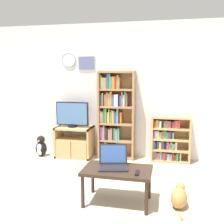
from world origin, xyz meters
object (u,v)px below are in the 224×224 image
Objects in this scene: laptop at (113,162)px; penguin_figurine at (41,147)px; remote_near_laptop at (137,173)px; television at (72,115)px; bookshelf_tall at (114,115)px; coffee_table at (117,173)px; tv_stand at (75,142)px; bookshelf_short at (168,140)px; cat at (179,197)px.

penguin_figurine is (-1.80, 1.48, -0.33)m from laptop.
remote_near_laptop is 2.70m from penguin_figurine.
laptop is (1.16, -1.60, -0.33)m from television.
bookshelf_tall is 1.89m from coffee_table.
tv_stand is 0.55m from television.
tv_stand is 1.67× the size of laptop.
television is 1.56× the size of penguin_figurine.
penguin_figurine is at bearing 128.15° from laptop.
bookshelf_short is (1.04, -0.00, -0.43)m from bookshelf_tall.
television is at bearing -170.53° from bookshelf_tall.
bookshelf_tall reaches higher than penguin_figurine.
laptop is (-0.69, -1.73, 0.11)m from bookshelf_short.
bookshelf_tall is at bearing 179.96° from bookshelf_short.
television is (-0.03, -0.00, 0.55)m from tv_stand.
cat is 3.02m from penguin_figurine.
remote_near_laptop is at bearing -49.64° from television.
cat is (1.19, -1.74, -0.71)m from bookshelf_tall.
tv_stand is 0.82× the size of coffee_table.
bookshelf_tall is 3.66× the size of cat.
bookshelf_tall is (0.77, 0.13, 0.55)m from tv_stand.
laptop is at bearing -39.41° from penguin_figurine.
tv_stand is 1.97m from laptop.
television is 3.99× the size of remote_near_laptop.
television reaches higher than remote_near_laptop.
bookshelf_tall is 2.22m from cat.
tv_stand is 1.53× the size of cat.
laptop is at bearing 138.27° from coffee_table.
bookshelf_tall reaches higher than laptop.
bookshelf_tall is at bearing 136.07° from cat.
coffee_table is at bearing 155.85° from remote_near_laptop.
television is at bearing -175.72° from tv_stand.
penguin_figurine is (-0.67, -0.12, -0.11)m from tv_stand.
cat is (0.77, 0.05, -0.26)m from coffee_table.
remote_near_laptop is at bearing -100.74° from bookshelf_short.
cat is (0.15, -1.73, -0.28)m from bookshelf_short.
television reaches higher than cat.
bookshelf_short is (1.85, 0.13, -0.43)m from television.
remote_near_laptop is at bearing -21.07° from coffee_table.
coffee_table is at bearing -53.40° from television.
cat is (2.00, -1.60, -0.71)m from television.
coffee_table is at bearing -54.17° from tv_stand.
penguin_figurine is at bearing -169.77° from tv_stand.
tv_stand is at bearing 4.28° from television.
laptop reaches higher than cat.
tv_stand is 2.29m from remote_near_laptop.
television is 2.11m from coffee_table.
tv_stand is 1.70× the size of penguin_figurine.
bookshelf_tall is 10.41× the size of remote_near_laptop.
laptop is 1.02× the size of penguin_figurine.
remote_near_laptop reaches higher than coffee_table.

